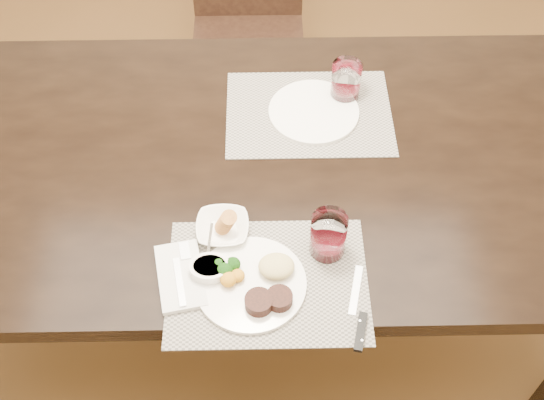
{
  "coord_description": "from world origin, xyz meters",
  "views": [
    {
      "loc": [
        0.05,
        -1.2,
        2.1
      ],
      "look_at": [
        0.07,
        -0.2,
        0.82
      ],
      "focal_mm": 45.0,
      "sensor_mm": 36.0,
      "label": 1
    }
  ],
  "objects_px": {
    "steak_knife": "(359,321)",
    "far_plate": "(314,112)",
    "wine_glass_near": "(328,236)",
    "cracker_bowl": "(223,228)",
    "dinner_plate": "(256,283)",
    "chair_far": "(248,18)"
  },
  "relations": [
    {
      "from": "cracker_bowl",
      "to": "wine_glass_near",
      "type": "height_order",
      "value": "wine_glass_near"
    },
    {
      "from": "cracker_bowl",
      "to": "wine_glass_near",
      "type": "xyz_separation_m",
      "value": [
        0.25,
        -0.06,
        0.03
      ]
    },
    {
      "from": "cracker_bowl",
      "to": "dinner_plate",
      "type": "bearing_deg",
      "value": -62.57
    },
    {
      "from": "chair_far",
      "to": "cracker_bowl",
      "type": "bearing_deg",
      "value": -92.41
    },
    {
      "from": "chair_far",
      "to": "dinner_plate",
      "type": "relative_size",
      "value": 3.53
    },
    {
      "from": "steak_knife",
      "to": "far_plate",
      "type": "relative_size",
      "value": 0.87
    },
    {
      "from": "steak_knife",
      "to": "wine_glass_near",
      "type": "xyz_separation_m",
      "value": [
        -0.06,
        0.2,
        0.05
      ]
    },
    {
      "from": "cracker_bowl",
      "to": "far_plate",
      "type": "height_order",
      "value": "cracker_bowl"
    },
    {
      "from": "chair_far",
      "to": "wine_glass_near",
      "type": "bearing_deg",
      "value": -80.82
    },
    {
      "from": "steak_knife",
      "to": "cracker_bowl",
      "type": "relative_size",
      "value": 1.72
    },
    {
      "from": "steak_knife",
      "to": "far_plate",
      "type": "distance_m",
      "value": 0.66
    },
    {
      "from": "dinner_plate",
      "to": "wine_glass_near",
      "type": "height_order",
      "value": "wine_glass_near"
    },
    {
      "from": "steak_knife",
      "to": "cracker_bowl",
      "type": "bearing_deg",
      "value": 153.86
    },
    {
      "from": "dinner_plate",
      "to": "cracker_bowl",
      "type": "height_order",
      "value": "cracker_bowl"
    },
    {
      "from": "wine_glass_near",
      "to": "far_plate",
      "type": "bearing_deg",
      "value": 90.65
    },
    {
      "from": "chair_far",
      "to": "far_plate",
      "type": "bearing_deg",
      "value": -75.89
    },
    {
      "from": "steak_knife",
      "to": "far_plate",
      "type": "xyz_separation_m",
      "value": [
        -0.06,
        0.65,
        0.0
      ]
    },
    {
      "from": "chair_far",
      "to": "steak_knife",
      "type": "distance_m",
      "value": 1.47
    },
    {
      "from": "dinner_plate",
      "to": "cracker_bowl",
      "type": "relative_size",
      "value": 1.99
    },
    {
      "from": "cracker_bowl",
      "to": "far_plate",
      "type": "distance_m",
      "value": 0.47
    },
    {
      "from": "chair_far",
      "to": "steak_knife",
      "type": "height_order",
      "value": "chair_far"
    },
    {
      "from": "wine_glass_near",
      "to": "far_plate",
      "type": "height_order",
      "value": "wine_glass_near"
    }
  ]
}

